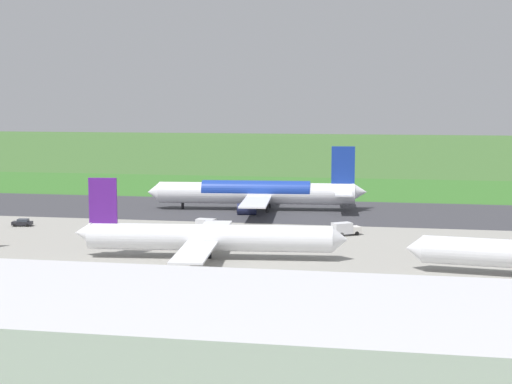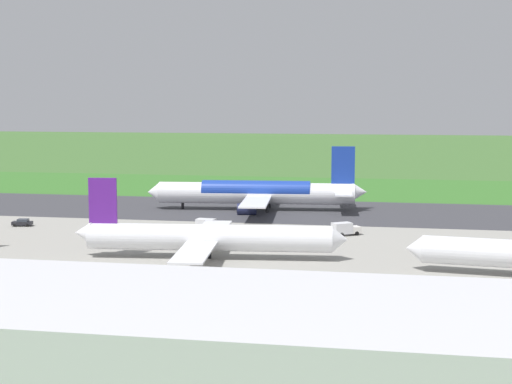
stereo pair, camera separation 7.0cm
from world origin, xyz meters
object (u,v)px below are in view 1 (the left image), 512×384
object	(u,v)px
airliner_parked_mid	(208,237)
service_truck_baggage	(209,225)
service_truck_fuel	(345,229)
service_car_followme	(22,222)
traffic_cone_orange	(218,190)
airliner_main	(258,193)
terminal_building	(1,357)
no_stopping_sign	(232,185)

from	to	relation	value
airliner_parked_mid	service_truck_baggage	world-z (taller)	airliner_parked_mid
service_truck_baggage	service_truck_fuel	distance (m)	27.80
airliner_parked_mid	service_truck_baggage	size ratio (longest dim) A/B	7.77
service_truck_baggage	service_truck_fuel	xyz separation A→B (m)	(-27.80, -0.59, 0.00)
airliner_parked_mid	service_truck_fuel	xyz separation A→B (m)	(-21.85, -25.82, -2.36)
service_truck_baggage	service_car_followme	distance (m)	41.03
airliner_parked_mid	traffic_cone_orange	size ratio (longest dim) A/B	85.79
service_car_followme	traffic_cone_orange	distance (m)	73.71
airliner_main	traffic_cone_orange	size ratio (longest dim) A/B	98.46
airliner_parked_mid	terminal_building	xyz separation A→B (m)	(0.50, 68.23, 2.63)
airliner_parked_mid	service_car_followme	xyz separation A→B (m)	(46.97, -24.68, -2.92)
no_stopping_sign	service_truck_baggage	bearing A→B (deg)	97.98
service_truck_fuel	terminal_building	bearing A→B (deg)	76.63
airliner_parked_mid	traffic_cone_orange	xyz separation A→B (m)	(19.92, -93.25, -3.49)
airliner_parked_mid	service_truck_fuel	distance (m)	33.90
terminal_building	no_stopping_sign	bearing A→B (deg)	-84.68
traffic_cone_orange	service_car_followme	bearing A→B (deg)	68.48
terminal_building	no_stopping_sign	size ratio (longest dim) A/B	47.55
airliner_parked_mid	service_car_followme	world-z (taller)	airliner_parked_mid
airliner_parked_mid	terminal_building	distance (m)	68.28
terminal_building	service_truck_fuel	size ratio (longest dim) A/B	23.16
terminal_building	traffic_cone_orange	distance (m)	162.76
service_truck_fuel	no_stopping_sign	size ratio (longest dim) A/B	2.05
traffic_cone_orange	airliner_main	bearing A→B (deg)	116.86
airliner_main	service_truck_baggage	world-z (taller)	airliner_main
airliner_main	service_truck_fuel	bearing A→B (deg)	127.02
terminal_building	traffic_cone_orange	xyz separation A→B (m)	(19.42, -161.48, -6.11)
service_truck_fuel	no_stopping_sign	bearing A→B (deg)	-61.39
service_truck_baggage	service_truck_fuel	bearing A→B (deg)	-178.78
airliner_parked_mid	no_stopping_sign	distance (m)	95.91
terminal_building	service_truck_fuel	distance (m)	96.80
airliner_main	terminal_building	distance (m)	124.83
service_truck_baggage	traffic_cone_orange	distance (m)	69.46
service_car_followme	service_truck_fuel	xyz separation A→B (m)	(-68.82, -1.14, 0.56)
service_car_followme	service_truck_fuel	bearing A→B (deg)	-179.05
terminal_building	traffic_cone_orange	world-z (taller)	terminal_building
airliner_main	service_car_followme	xyz separation A→B (m)	(45.61, 31.90, -3.51)
airliner_parked_mid	traffic_cone_orange	world-z (taller)	airliner_parked_mid
airliner_main	airliner_parked_mid	size ratio (longest dim) A/B	1.15
terminal_building	service_truck_baggage	distance (m)	93.74
airliner_parked_mid	service_car_followme	distance (m)	53.14
airliner_main	no_stopping_sign	bearing A→B (deg)	-69.37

